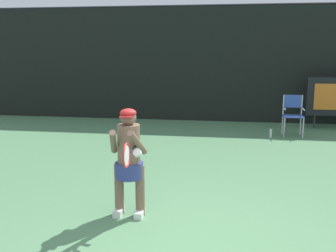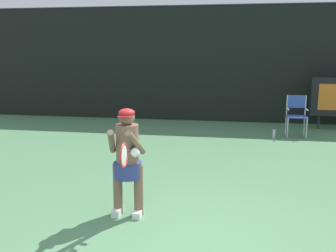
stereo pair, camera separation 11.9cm
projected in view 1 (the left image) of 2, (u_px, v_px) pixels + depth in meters
The scene contains 5 objects.
backdrop_screen at pixel (216, 65), 12.52m from camera, with size 18.00×0.12×3.66m.
umpire_chair at pixel (293, 113), 10.56m from camera, with size 0.52×0.44×1.08m.
water_bottle at pixel (271, 133), 10.38m from camera, with size 0.07×0.07×0.27m.
tennis_player at pixel (129, 158), 5.41m from camera, with size 0.52×0.59×1.51m.
tennis_racket at pixel (127, 155), 4.83m from camera, with size 0.03×0.60×0.31m.
Camera 1 is at (0.45, -4.24, 2.29)m, focal length 42.27 mm.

